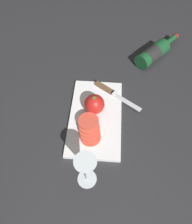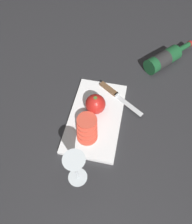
{
  "view_description": "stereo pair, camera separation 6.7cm",
  "coord_description": "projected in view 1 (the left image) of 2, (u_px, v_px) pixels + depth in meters",
  "views": [
    {
      "loc": [
        -0.47,
        -0.04,
        0.8
      ],
      "look_at": [
        0.04,
        -0.0,
        0.05
      ],
      "focal_mm": 35.0,
      "sensor_mm": 36.0,
      "label": 1
    },
    {
      "loc": [
        -0.46,
        -0.11,
        0.8
      ],
      "look_at": [
        0.04,
        -0.0,
        0.05
      ],
      "focal_mm": 35.0,
      "sensor_mm": 36.0,
      "label": 2
    }
  ],
  "objects": [
    {
      "name": "ground_plane",
      "position": [
        95.0,
        125.0,
        0.93
      ],
      "size": [
        3.0,
        3.0,
        0.0
      ],
      "primitive_type": "plane",
      "color": "#28282B"
    },
    {
      "name": "wine_bottle",
      "position": [
        154.0,
        53.0,
        1.12
      ],
      "size": [
        0.27,
        0.25,
        0.08
      ],
      "color": "#194C28",
      "rests_on": "ground_plane"
    },
    {
      "name": "cutting_board",
      "position": [
        96.0,
        117.0,
        0.94
      ],
      "size": [
        0.39,
        0.22,
        0.02
      ],
      "color": "white",
      "rests_on": "ground_plane"
    },
    {
      "name": "tomato_slice_stack_near",
      "position": [
        89.0,
        129.0,
        0.88
      ],
      "size": [
        0.14,
        0.1,
        0.04
      ],
      "color": "#DB4C38",
      "rests_on": "cutting_board"
    },
    {
      "name": "whole_tomato",
      "position": [
        94.0,
        104.0,
        0.92
      ],
      "size": [
        0.09,
        0.09,
        0.09
      ],
      "color": "red",
      "rests_on": "cutting_board"
    },
    {
      "name": "knife",
      "position": [
        109.0,
        90.0,
        1.01
      ],
      "size": [
        0.16,
        0.22,
        0.01
      ],
      "rotation": [
        0.0,
        0.0,
        4.12
      ],
      "color": "silver",
      "rests_on": "cutting_board"
    },
    {
      "name": "wine_glass",
      "position": [
        86.0,
        168.0,
        0.7
      ],
      "size": [
        0.07,
        0.07,
        0.17
      ],
      "color": "silver",
      "rests_on": "ground_plane"
    }
  ]
}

